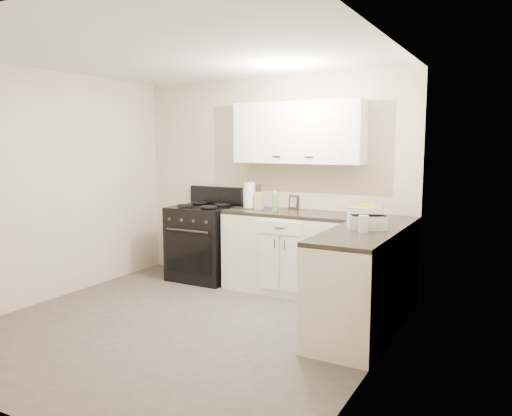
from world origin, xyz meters
The scene contains 21 objects.
floor centered at (0.00, 0.00, 0.00)m, with size 3.60×3.60×0.00m, color #473F38.
ceiling centered at (0.00, 0.00, 2.50)m, with size 3.60×3.60×0.00m, color white.
wall_back centered at (0.00, 1.80, 1.25)m, with size 3.60×3.60×0.00m, color beige.
wall_right centered at (1.80, 0.00, 1.25)m, with size 3.60×3.60×0.00m, color beige.
wall_left centered at (-1.80, 0.00, 1.25)m, with size 3.60×3.60×0.00m, color beige.
wall_front centered at (0.00, -1.80, 1.25)m, with size 3.60×3.60×0.00m, color beige.
base_cabinets_back centered at (0.43, 1.50, 0.45)m, with size 1.55×0.60×0.90m, color white.
base_cabinets_right centered at (1.50, 0.85, 0.45)m, with size 0.60×1.90×0.90m, color white.
countertop_back centered at (0.43, 1.50, 0.92)m, with size 1.55×0.60×0.04m, color black.
countertop_right centered at (1.50, 0.85, 0.92)m, with size 0.60×1.90×0.04m, color black.
upper_cabinets centered at (0.43, 1.65, 1.84)m, with size 1.55×0.30×0.70m, color white.
stove centered at (-0.78, 1.48, 0.46)m, with size 0.78×0.66×0.94m, color black.
knife_block centered at (-0.03, 1.54, 1.04)m, with size 0.09×0.08×0.20m, color #D2B881.
paper_towel centered at (-0.16, 1.54, 1.10)m, with size 0.13×0.13×0.31m, color white.
soap_bottle centered at (0.21, 1.50, 1.04)m, with size 0.07×0.07×0.21m, color green.
picture_frame centered at (0.33, 1.76, 1.02)m, with size 0.13×0.02×0.16m, color black.
wicker_basket centered at (1.30, 1.47, 1.00)m, with size 0.34×0.22×0.11m, color tan.
countertop_grill centered at (1.49, 0.82, 1.00)m, with size 0.33×0.31×0.12m, color silver.
glass_jar centered at (1.52, 0.61, 1.01)m, with size 0.09×0.09×0.15m, color silver.
oven_mitt_near centered at (1.18, 0.25, 0.45)m, with size 0.02×0.15×0.27m, color black.
oven_mitt_far centered at (1.18, 0.63, 0.45)m, with size 0.02×0.17×0.30m, color black.
Camera 1 is at (2.77, -3.66, 1.72)m, focal length 35.00 mm.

